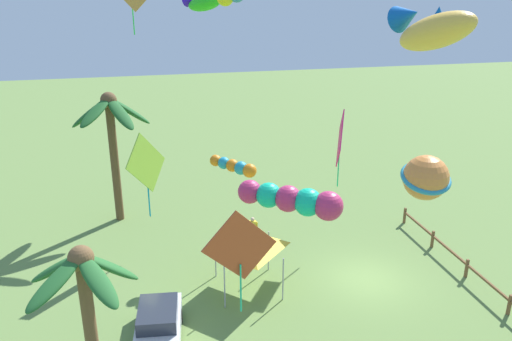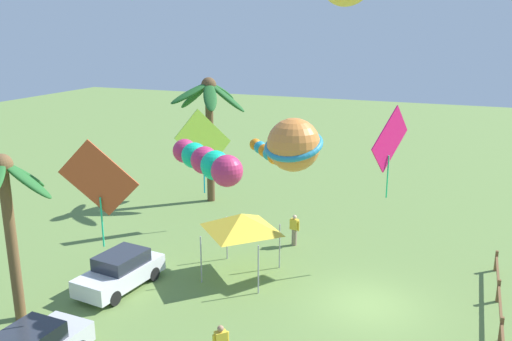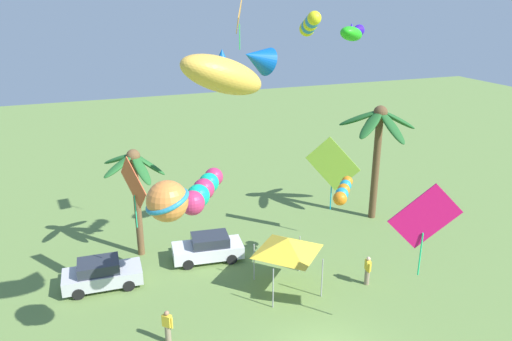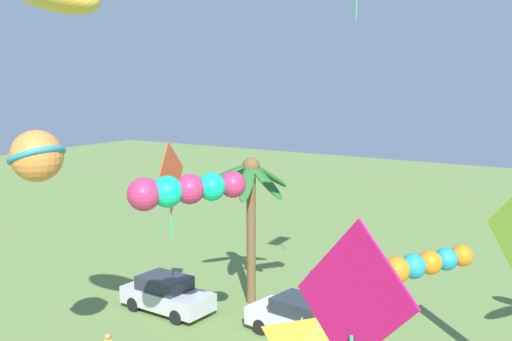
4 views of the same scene
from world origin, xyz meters
The scene contains 9 objects.
palm_tree_1 centered at (-5.86, 11.87, 4.78)m, with size 3.57×3.45×6.34m.
parked_car_0 centered at (-2.38, 9.86, 0.75)m, with size 4.07×2.13×1.51m.
parked_car_1 centered at (-8.21, 9.06, 0.75)m, with size 3.97×1.87×1.51m.
festival_tent centered at (0.60, 5.66, 2.47)m, with size 2.86×2.86×2.85m.
kite_ball_2 centered at (-5.93, 1.29, 7.53)m, with size 1.70×1.73×1.44m.
kite_diamond_5 centered at (-6.41, 7.36, 6.04)m, with size 0.83×2.40×3.49m.
kite_tube_6 centered at (3.58, 5.66, 4.94)m, with size 1.86×2.07×0.84m.
kite_tube_7 centered at (-3.79, 4.96, 6.23)m, with size 2.53×3.33×1.04m.
kite_diamond_9 centered at (4.01, 0.10, 5.80)m, with size 2.77×1.12×4.11m.
Camera 4 is at (8.23, -9.53, 9.68)m, focal length 43.35 mm.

